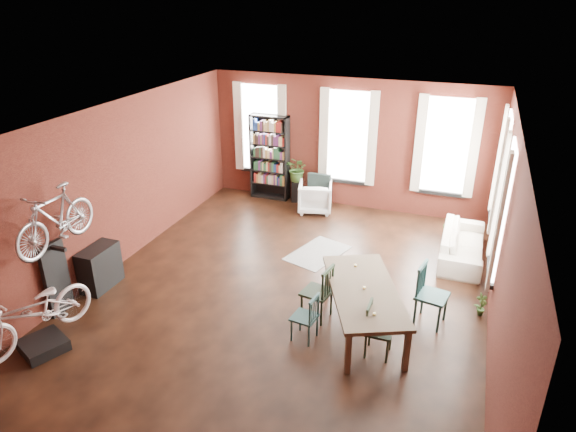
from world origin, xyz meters
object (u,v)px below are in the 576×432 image
at_px(dining_table, 363,309).
at_px(white_armchair, 315,196).
at_px(dining_chair_a, 304,317).
at_px(dining_chair_b, 317,292).
at_px(dining_chair_c, 379,330).
at_px(bookshelf, 270,157).
at_px(bicycle_floor, 28,287).
at_px(cream_sofa, 463,239).
at_px(bike_trainer, 43,345).
at_px(dining_chair_d, 432,296).
at_px(plant_stand, 297,191).
at_px(console_table, 100,267).

distance_m(dining_table, white_armchair, 4.85).
distance_m(dining_chair_a, dining_chair_b, 0.63).
relative_size(dining_chair_c, bookshelf, 0.39).
bearing_deg(bicycle_floor, cream_sofa, 55.57).
distance_m(dining_table, bike_trainer, 5.02).
height_order(dining_table, bike_trainer, dining_table).
xyz_separation_m(dining_table, white_armchair, (-2.17, 4.34, 0.03)).
bearing_deg(dining_table, dining_chair_d, 4.14).
xyz_separation_m(white_armchair, plant_stand, (-0.64, 0.46, -0.14)).
bearing_deg(cream_sofa, white_armchair, 70.79).
bearing_deg(cream_sofa, dining_chair_c, 164.34).
relative_size(cream_sofa, bike_trainer, 3.42).
xyz_separation_m(dining_chair_b, bookshelf, (-2.76, 4.74, 0.61)).
relative_size(cream_sofa, console_table, 2.60).
distance_m(dining_table, dining_chair_c, 0.66).
relative_size(console_table, bicycle_floor, 0.42).
bearing_deg(bicycle_floor, dining_chair_d, 40.24).
distance_m(dining_chair_b, bicycle_floor, 4.40).
distance_m(plant_stand, bicycle_floor, 7.29).
bearing_deg(dining_chair_b, dining_table, 96.17).
bearing_deg(dining_table, bicycle_floor, -177.85).
distance_m(dining_chair_a, dining_chair_c, 1.17).
xyz_separation_m(bike_trainer, console_table, (-0.36, 1.84, 0.31)).
bearing_deg(cream_sofa, dining_chair_a, 149.15).
height_order(white_armchair, bicycle_floor, bicycle_floor).
height_order(white_armchair, cream_sofa, white_armchair).
bearing_deg(white_armchair, dining_chair_a, 91.01).
height_order(dining_chair_b, console_table, dining_chair_b).
xyz_separation_m(dining_chair_a, console_table, (-4.04, 0.17, -0.01)).
bearing_deg(dining_chair_c, console_table, 88.15).
relative_size(dining_chair_d, bicycle_floor, 0.54).
bearing_deg(dining_chair_c, dining_table, 33.90).
bearing_deg(white_armchair, dining_chair_b, 93.21).
distance_m(dining_chair_d, white_armchair, 4.95).
distance_m(dining_table, bookshelf, 6.02).
height_order(dining_chair_c, console_table, dining_chair_c).
distance_m(bookshelf, bike_trainer, 7.17).
relative_size(white_armchair, console_table, 1.02).
bearing_deg(white_armchair, dining_chair_c, 102.90).
xyz_separation_m(dining_chair_a, plant_stand, (-2.01, 5.37, -0.13)).
bearing_deg(dining_table, dining_chair_b, 151.56).
bearing_deg(bookshelf, white_armchair, -18.30).
distance_m(dining_table, dining_chair_d, 1.17).
xyz_separation_m(bookshelf, console_table, (-1.28, -5.20, -0.70)).
relative_size(dining_chair_a, white_armchair, 0.99).
bearing_deg(console_table, plant_stand, 68.72).
xyz_separation_m(dining_table, dining_chair_d, (1.02, 0.55, 0.14)).
height_order(dining_chair_b, bike_trainer, dining_chair_b).
distance_m(dining_chair_d, plant_stand, 5.72).
bearing_deg(white_armchair, bike_trainer, 56.08).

